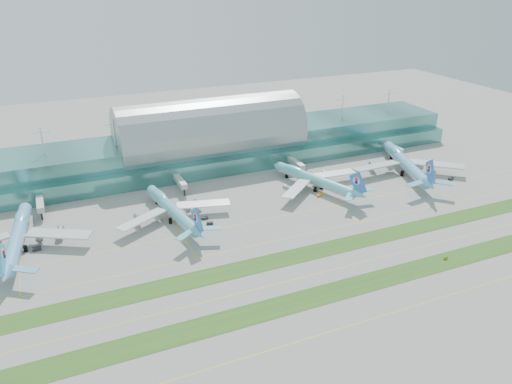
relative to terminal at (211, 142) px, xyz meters
name	(u,v)px	position (x,y,z in m)	size (l,w,h in m)	color
ground	(305,257)	(-0.01, -128.79, -14.23)	(700.00, 700.00, 0.00)	gray
terminal	(211,142)	(0.00, 0.00, 0.00)	(340.00, 69.10, 36.00)	#3D7A75
grass_strip_near	(339,290)	(-0.01, -156.79, -14.19)	(420.00, 12.00, 0.08)	#2D591E
grass_strip_far	(303,254)	(-0.01, -126.79, -14.19)	(420.00, 12.00, 0.08)	#2D591E
taxiline_a	(368,320)	(-0.01, -176.79, -14.22)	(420.00, 0.35, 0.01)	yellow
taxiline_b	(321,273)	(-0.01, -142.79, -14.22)	(420.00, 0.35, 0.01)	yellow
taxiline_c	(287,238)	(-0.01, -110.79, -14.22)	(420.00, 0.35, 0.01)	yellow
taxiline_d	(268,219)	(-0.01, -88.79, -14.22)	(420.00, 0.35, 0.01)	yellow
airliner_a	(17,235)	(-116.62, -69.60, -7.85)	(65.75, 75.10, 20.67)	#69B2E7
airliner_b	(172,209)	(-44.81, -69.33, -8.30)	(60.91, 69.71, 19.21)	#5AB6C7
airliner_c	(313,179)	(40.85, -63.54, -8.23)	(58.85, 68.42, 19.43)	#5EC4CF
airliner_d	(406,162)	(105.52, -65.26, -7.33)	(67.77, 78.78, 22.35)	#62ACD8
gse_b	(37,249)	(-109.53, -75.40, -13.35)	(3.90, 2.05, 1.75)	black
gse_c	(210,223)	(-29.14, -82.72, -13.50)	(3.34, 1.54, 1.45)	black
gse_d	(205,218)	(-29.67, -76.12, -13.58)	(3.22, 1.67, 1.29)	black
gse_e	(320,195)	(38.59, -75.14, -13.60)	(3.45, 1.74, 1.26)	orange
gse_f	(339,189)	(53.11, -71.76, -13.59)	(3.39, 1.76, 1.27)	black
gse_g	(434,181)	(111.66, -85.13, -13.43)	(3.27, 1.63, 1.59)	black
gse_h	(451,179)	(124.14, -85.72, -13.53)	(3.28, 1.85, 1.39)	black
taxiway_sign_east	(446,258)	(55.75, -155.63, -13.73)	(2.36, 0.63, 1.00)	black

